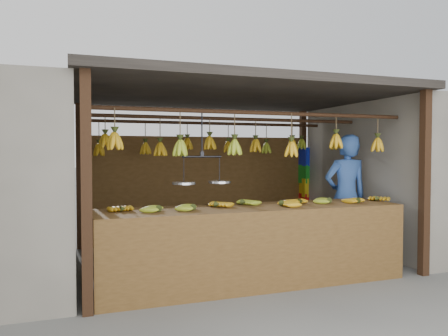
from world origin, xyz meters
name	(u,v)px	position (x,y,z in m)	size (l,w,h in m)	color
ground	(231,260)	(0.00, 0.00, 0.00)	(80.00, 80.00, 0.00)	#5B5B57
stall	(223,122)	(0.00, 0.33, 1.97)	(4.30, 3.30, 2.40)	black
neighbor_right	(431,175)	(3.60, 0.00, 1.15)	(3.00, 3.00, 2.30)	slate
counter	(258,224)	(-0.13, -1.23, 0.71)	(3.68, 0.82, 0.96)	brown
hanging_bananas	(231,146)	(0.00, 0.00, 1.62)	(3.63, 2.23, 0.39)	#C89115
balance_scale	(202,179)	(-0.73, -1.00, 1.23)	(0.69, 0.30, 0.83)	black
vendor	(346,197)	(1.60, -0.44, 0.89)	(0.65, 0.43, 1.78)	#3359A5
bag_bundles	(304,180)	(1.94, 1.35, 1.01)	(0.08, 0.26, 1.19)	#1426BF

